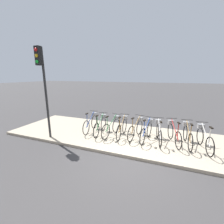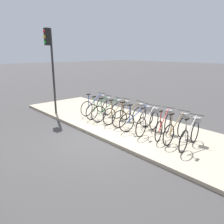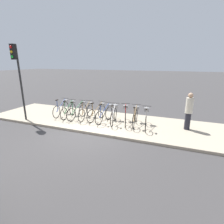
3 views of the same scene
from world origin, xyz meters
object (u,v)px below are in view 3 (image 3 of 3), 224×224
object	(u,v)px
parked_bicycle_9	(146,118)
parked_bicycle_4	(98,112)
parked_bicycle_5	(105,113)
parked_bicycle_8	(135,116)
parked_bicycle_1	(69,110)
pedestrian	(189,110)
parked_bicycle_7	(125,115)
traffic_light	(17,68)
parked_bicycle_2	(78,111)
parked_bicycle_0	(62,108)
parked_bicycle_6	(114,114)
parked_bicycle_3	(87,111)

from	to	relation	value
parked_bicycle_9	parked_bicycle_4	bearing A→B (deg)	176.72
parked_bicycle_5	parked_bicycle_8	xyz separation A→B (m)	(1.64, 0.10, 0.00)
parked_bicycle_1	parked_bicycle_9	xyz separation A→B (m)	(4.48, 0.01, 0.00)
pedestrian	parked_bicycle_5	bearing A→B (deg)	-174.51
parked_bicycle_7	traffic_light	xyz separation A→B (m)	(-5.42, -1.53, 2.39)
parked_bicycle_2	parked_bicycle_7	bearing A→B (deg)	3.24
parked_bicycle_7	parked_bicycle_9	xyz separation A→B (m)	(1.11, -0.15, 0.00)
parked_bicycle_0	parked_bicycle_8	distance (m)	4.53
parked_bicycle_7	parked_bicycle_8	bearing A→B (deg)	-2.18
parked_bicycle_6	parked_bicycle_7	world-z (taller)	same
parked_bicycle_2	parked_bicycle_9	size ratio (longest dim) A/B	1.00
parked_bicycle_6	parked_bicycle_8	size ratio (longest dim) A/B	0.99
parked_bicycle_7	parked_bicycle_1	bearing A→B (deg)	-177.17
parked_bicycle_7	parked_bicycle_6	bearing A→B (deg)	-168.88
parked_bicycle_5	pedestrian	world-z (taller)	pedestrian
parked_bicycle_0	parked_bicycle_3	size ratio (longest dim) A/B	1.00
parked_bicycle_3	parked_bicycle_9	size ratio (longest dim) A/B	1.01
parked_bicycle_2	parked_bicycle_6	xyz separation A→B (m)	(2.16, 0.04, 0.00)
parked_bicycle_0	pedestrian	bearing A→B (deg)	2.25
parked_bicycle_5	traffic_light	distance (m)	5.13
parked_bicycle_6	parked_bicycle_9	bearing A→B (deg)	-1.20
parked_bicycle_0	parked_bicycle_7	bearing A→B (deg)	-0.01
parked_bicycle_5	parked_bicycle_2	bearing A→B (deg)	-178.74
parked_bicycle_5	parked_bicycle_9	world-z (taller)	same
parked_bicycle_5	parked_bicycle_8	world-z (taller)	same
parked_bicycle_2	parked_bicycle_9	world-z (taller)	same
parked_bicycle_3	parked_bicycle_6	distance (m)	1.68
parked_bicycle_1	parked_bicycle_3	xyz separation A→B (m)	(1.09, 0.11, 0.00)
parked_bicycle_5	pedestrian	size ratio (longest dim) A/B	0.96
parked_bicycle_0	pedestrian	distance (m)	7.03
parked_bicycle_8	pedestrian	xyz separation A→B (m)	(2.48, 0.30, 0.48)
parked_bicycle_1	pedestrian	bearing A→B (deg)	3.97
parked_bicycle_5	pedestrian	distance (m)	4.17
parked_bicycle_3	parked_bicycle_8	distance (m)	2.81
parked_bicycle_0	parked_bicycle_6	distance (m)	3.40
parked_bicycle_6	pedestrian	distance (m)	3.66
parked_bicycle_9	pedestrian	bearing A→B (deg)	12.71
parked_bicycle_7	traffic_light	size ratio (longest dim) A/B	0.42
parked_bicycle_0	parked_bicycle_8	world-z (taller)	same
parked_bicycle_0	parked_bicycle_2	world-z (taller)	same
parked_bicycle_0	parked_bicycle_9	xyz separation A→B (m)	(5.11, -0.15, 0.00)
parked_bicycle_9	pedestrian	distance (m)	2.01
parked_bicycle_1	parked_bicycle_7	bearing A→B (deg)	2.83
parked_bicycle_2	parked_bicycle_5	world-z (taller)	same
parked_bicycle_3	parked_bicycle_4	bearing A→B (deg)	5.27
parked_bicycle_9	parked_bicycle_1	bearing A→B (deg)	-179.83
parked_bicycle_4	parked_bicycle_5	distance (m)	0.52
parked_bicycle_0	traffic_light	bearing A→B (deg)	-133.00
parked_bicycle_0	pedestrian	world-z (taller)	pedestrian
parked_bicycle_2	traffic_light	distance (m)	3.83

